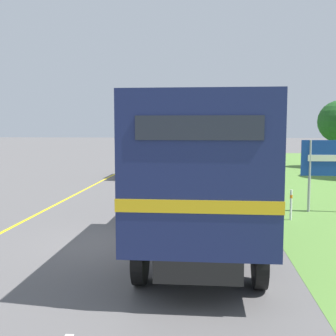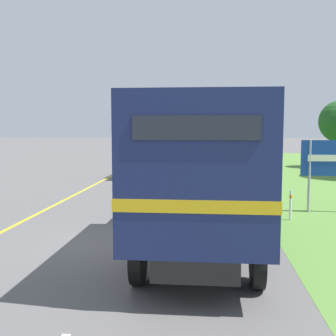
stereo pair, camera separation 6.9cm
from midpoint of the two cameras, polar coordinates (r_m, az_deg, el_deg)
name	(u,v)px [view 2 (the right image)]	position (r m, az deg, el deg)	size (l,w,h in m)	color
ground_plane	(129,244)	(10.61, -5.16, -10.19)	(200.00, 200.00, 0.00)	#5B5959
edge_line_yellow	(98,183)	(21.84, -9.43, -2.03)	(0.12, 51.83, 0.01)	yellow
centre_dash_near	(134,236)	(11.30, -4.47, -9.18)	(0.12, 2.60, 0.01)	white
centre_dash_mid_a	(162,196)	(17.70, -0.76, -3.75)	(0.12, 2.60, 0.01)	white
centre_dash_mid_b	(174,177)	(24.20, 0.95, -1.22)	(0.12, 2.60, 0.01)	white
centre_dash_far	(182,166)	(30.75, 1.93, 0.24)	(0.12, 2.60, 0.01)	white
centre_dash_farthest	(186,159)	(37.32, 2.57, 1.19)	(0.12, 2.60, 0.01)	white
horse_trailer_truck	(200,168)	(9.81, 4.60, 0.06)	(2.52, 7.79, 3.45)	black
lead_car_white	(139,161)	(24.42, -3.85, 0.99)	(1.80, 4.46, 1.80)	black
highway_sign	(332,160)	(15.09, 21.47, 0.97)	(1.96, 0.09, 2.78)	#9E9EA3
delineator_post	(291,204)	(13.57, 16.41, -4.71)	(0.08, 0.08, 0.95)	white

